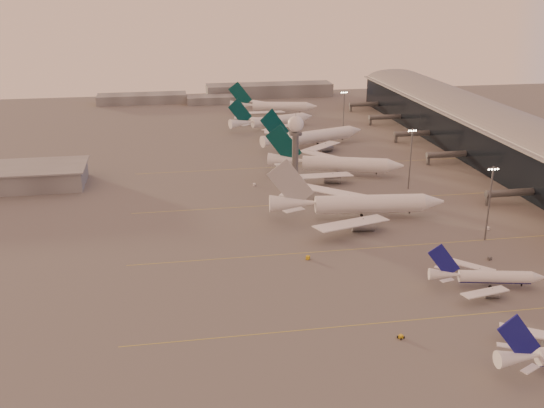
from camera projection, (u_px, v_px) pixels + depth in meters
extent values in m
plane|color=#585656|center=(379.00, 346.00, 148.24)|extent=(700.00, 700.00, 0.00)
cube|color=gold|center=(479.00, 314.00, 162.35)|extent=(180.00, 0.25, 0.02)
cube|color=gold|center=(412.00, 245.00, 204.10)|extent=(180.00, 0.25, 0.02)
cube|color=gold|center=(369.00, 200.00, 245.85)|extent=(180.00, 0.25, 0.02)
cube|color=gold|center=(335.00, 164.00, 292.24)|extent=(180.00, 0.25, 0.02)
cube|color=black|center=(542.00, 161.00, 264.69)|extent=(36.00, 360.00, 18.00)
cylinder|color=#585A5F|center=(513.00, 193.00, 239.74)|extent=(22.00, 2.80, 2.80)
cube|color=#585A5F|center=(488.00, 200.00, 238.90)|extent=(1.20, 1.20, 4.40)
cylinder|color=#585A5F|center=(449.00, 154.00, 291.69)|extent=(22.00, 2.80, 2.80)
cube|color=#585A5F|center=(428.00, 160.00, 290.86)|extent=(1.20, 1.20, 4.40)
cylinder|color=#585A5F|center=(415.00, 133.00, 330.66)|extent=(22.00, 2.80, 2.80)
cube|color=#585A5F|center=(396.00, 138.00, 329.82)|extent=(1.20, 1.20, 4.40)
cylinder|color=#585A5F|center=(387.00, 117.00, 369.63)|extent=(22.00, 2.80, 2.80)
cube|color=#585A5F|center=(370.00, 121.00, 368.79)|extent=(1.20, 1.20, 4.40)
cylinder|color=#585A5F|center=(366.00, 104.00, 406.74)|extent=(22.00, 2.80, 2.80)
cube|color=#585A5F|center=(351.00, 108.00, 405.90)|extent=(1.20, 1.20, 4.40)
cylinder|color=#585A5F|center=(295.00, 161.00, 256.68)|extent=(2.60, 2.60, 22.00)
cylinder|color=#585A5F|center=(296.00, 133.00, 252.81)|extent=(5.20, 5.20, 1.20)
sphere|color=white|center=(296.00, 124.00, 251.50)|extent=(6.40, 6.40, 6.40)
cylinder|color=#585A5F|center=(296.00, 115.00, 250.25)|extent=(0.16, 0.16, 2.00)
cylinder|color=#585A5F|center=(489.00, 204.00, 203.93)|extent=(0.56, 0.56, 25.00)
cube|color=#585A5F|center=(493.00, 168.00, 199.89)|extent=(3.60, 0.25, 0.25)
sphere|color=#FFEABF|center=(489.00, 170.00, 199.79)|extent=(0.56, 0.56, 0.56)
sphere|color=#FFEABF|center=(492.00, 169.00, 199.95)|extent=(0.56, 0.56, 0.56)
sphere|color=#FFEABF|center=(495.00, 169.00, 200.11)|extent=(0.56, 0.56, 0.56)
sphere|color=#FFEABF|center=(498.00, 169.00, 200.27)|extent=(0.56, 0.56, 0.56)
cylinder|color=#585A5F|center=(410.00, 159.00, 254.15)|extent=(0.56, 0.56, 25.00)
cube|color=#585A5F|center=(413.00, 130.00, 250.12)|extent=(3.60, 0.25, 0.25)
sphere|color=#FFEABF|center=(409.00, 131.00, 250.01)|extent=(0.56, 0.56, 0.56)
sphere|color=#FFEABF|center=(411.00, 131.00, 250.17)|extent=(0.56, 0.56, 0.56)
sphere|color=#FFEABF|center=(414.00, 131.00, 250.33)|extent=(0.56, 0.56, 0.56)
sphere|color=#FFEABF|center=(416.00, 131.00, 250.49)|extent=(0.56, 0.56, 0.56)
cylinder|color=#585A5F|center=(344.00, 114.00, 337.33)|extent=(0.56, 0.56, 25.00)
cube|color=#585A5F|center=(344.00, 92.00, 333.29)|extent=(3.60, 0.25, 0.25)
sphere|color=#FFEABF|center=(342.00, 93.00, 333.19)|extent=(0.56, 0.56, 0.56)
sphere|color=#FFEABF|center=(343.00, 93.00, 333.35)|extent=(0.56, 0.56, 0.56)
sphere|color=#FFEABF|center=(345.00, 92.00, 333.51)|extent=(0.56, 0.56, 0.56)
sphere|color=#FFEABF|center=(347.00, 92.00, 333.67)|extent=(0.56, 0.56, 0.56)
cube|color=slate|center=(142.00, 98.00, 434.44)|extent=(60.00, 18.00, 6.00)
cube|color=slate|center=(269.00, 90.00, 457.73)|extent=(90.00, 20.00, 9.00)
cube|color=slate|center=(216.00, 99.00, 433.40)|extent=(40.00, 15.00, 5.00)
cone|color=white|center=(518.00, 360.00, 136.43)|extent=(9.73, 4.03, 3.93)
cube|color=white|center=(537.00, 336.00, 147.62)|extent=(16.62, 11.13, 1.24)
cube|color=navy|center=(519.00, 340.00, 134.71)|extent=(10.80, 0.47, 11.72)
cube|color=white|center=(530.00, 371.00, 132.27)|extent=(4.75, 3.50, 0.26)
cube|color=white|center=(507.00, 348.00, 140.55)|extent=(4.76, 3.43, 0.26)
cylinder|color=white|center=(495.00, 278.00, 175.50)|extent=(20.01, 7.53, 3.36)
cylinder|color=navy|center=(495.00, 281.00, 175.75)|extent=(19.42, 6.53, 2.42)
cone|color=white|center=(538.00, 279.00, 175.00)|extent=(4.46, 4.11, 3.36)
cone|color=white|center=(444.00, 276.00, 175.94)|extent=(8.81, 5.07, 3.36)
cube|color=white|center=(485.00, 294.00, 168.11)|extent=(14.65, 7.03, 1.06)
cylinder|color=gray|center=(491.00, 296.00, 170.37)|extent=(4.20, 2.96, 2.19)
cube|color=gray|center=(492.00, 292.00, 170.05)|extent=(0.31, 0.27, 1.35)
cube|color=white|center=(469.00, 267.00, 183.68)|extent=(13.02, 11.78, 1.06)
cylinder|color=gray|center=(479.00, 275.00, 182.26)|extent=(4.20, 2.96, 2.19)
cube|color=gray|center=(479.00, 272.00, 181.94)|extent=(0.31, 0.27, 1.35)
cube|color=navy|center=(444.00, 262.00, 174.56)|extent=(9.08, 2.29, 10.02)
cube|color=white|center=(447.00, 282.00, 172.32)|extent=(4.05, 2.29, 0.22)
cube|color=white|center=(441.00, 270.00, 179.51)|extent=(3.89, 3.50, 0.22)
cylinder|color=black|center=(521.00, 286.00, 175.96)|extent=(0.44, 0.44, 0.88)
cylinder|color=black|center=(486.00, 282.00, 178.15)|extent=(1.05, 0.64, 0.97)
cylinder|color=black|center=(490.00, 289.00, 174.49)|extent=(1.05, 0.64, 0.97)
cylinder|color=white|center=(369.00, 207.00, 225.98)|extent=(39.17, 10.02, 6.05)
cylinder|color=white|center=(369.00, 210.00, 226.43)|extent=(38.22, 8.25, 4.36)
cone|color=white|center=(433.00, 205.00, 227.48)|extent=(8.08, 6.80, 6.05)
cone|color=white|center=(292.00, 206.00, 223.94)|extent=(16.79, 7.70, 6.05)
cube|color=white|center=(351.00, 227.00, 210.58)|extent=(28.19, 16.43, 1.80)
cylinder|color=gray|center=(363.00, 229.00, 215.29)|extent=(7.87, 4.69, 3.94)
cube|color=gray|center=(363.00, 225.00, 214.82)|extent=(0.32, 0.27, 2.42)
cube|color=white|center=(336.00, 195.00, 240.86)|extent=(26.67, 20.87, 1.80)
cylinder|color=gray|center=(349.00, 205.00, 238.41)|extent=(7.87, 4.69, 3.94)
cube|color=gray|center=(350.00, 201.00, 237.94)|extent=(0.32, 0.27, 2.42)
cube|color=#A3A6AB|center=(290.00, 187.00, 221.48)|extent=(16.73, 2.07, 17.97)
cube|color=white|center=(294.00, 213.00, 216.82)|extent=(8.01, 5.22, 0.24)
cube|color=white|center=(290.00, 199.00, 230.91)|extent=(7.85, 6.35, 0.24)
cylinder|color=black|center=(409.00, 215.00, 228.18)|extent=(0.49, 0.49, 0.98)
cylinder|color=black|center=(359.00, 214.00, 229.02)|extent=(1.12, 0.60, 1.07)
cylinder|color=black|center=(361.00, 219.00, 224.99)|extent=(1.12, 0.60, 1.07)
cylinder|color=white|center=(344.00, 166.00, 274.24)|extent=(36.30, 16.45, 5.84)
cylinder|color=white|center=(344.00, 169.00, 274.68)|extent=(35.12, 14.67, 4.21)
cone|color=white|center=(395.00, 168.00, 271.54)|extent=(8.44, 7.68, 5.84)
cone|color=white|center=(285.00, 163.00, 277.20)|extent=(16.24, 10.13, 5.84)
cube|color=white|center=(322.00, 178.00, 261.48)|extent=(26.97, 10.79, 1.73)
cylinder|color=gray|center=(333.00, 182.00, 265.09)|extent=(7.83, 5.73, 3.80)
cube|color=gray|center=(333.00, 179.00, 264.63)|extent=(0.36, 0.33, 2.34)
cube|color=white|center=(326.00, 159.00, 289.91)|extent=(22.78, 23.02, 1.73)
cylinder|color=gray|center=(335.00, 166.00, 286.81)|extent=(7.83, 5.73, 3.80)
cube|color=gray|center=(335.00, 163.00, 286.34)|extent=(0.36, 0.33, 2.34)
cube|color=#043739|center=(284.00, 147.00, 274.95)|extent=(15.43, 5.16, 17.29)
cube|color=white|center=(283.00, 167.00, 270.64)|extent=(7.32, 3.64, 0.25)
cube|color=white|center=(287.00, 158.00, 283.73)|extent=(6.90, 6.73, 0.25)
cylinder|color=black|center=(376.00, 176.00, 273.74)|extent=(0.50, 0.50, 1.01)
cylinder|color=black|center=(338.00, 173.00, 277.87)|extent=(1.21, 0.81, 1.11)
cylinder|color=black|center=(337.00, 176.00, 273.74)|extent=(1.21, 0.81, 1.11)
cylinder|color=white|center=(320.00, 138.00, 323.42)|extent=(36.34, 17.69, 5.88)
cylinder|color=white|center=(320.00, 140.00, 323.86)|extent=(35.10, 15.90, 4.23)
cone|color=white|center=(355.00, 133.00, 333.45)|extent=(8.61, 7.90, 5.88)
cone|color=white|center=(276.00, 142.00, 311.24)|extent=(16.38, 10.64, 5.88)
cube|color=white|center=(322.00, 148.00, 307.03)|extent=(22.42, 23.65, 1.74)
cylinder|color=gray|center=(325.00, 150.00, 312.87)|extent=(7.93, 5.96, 3.82)
cube|color=gray|center=(326.00, 148.00, 312.41)|extent=(0.37, 0.34, 2.35)
cube|color=white|center=(290.00, 135.00, 332.21)|extent=(27.09, 10.00, 1.74)
cylinder|color=gray|center=(300.00, 140.00, 332.11)|extent=(7.93, 5.96, 3.82)
cube|color=gray|center=(300.00, 138.00, 331.64)|extent=(0.37, 0.34, 2.35)
cube|color=#043739|center=(275.00, 128.00, 308.52)|extent=(15.37, 5.72, 17.40)
cube|color=white|center=(283.00, 145.00, 305.27)|extent=(6.84, 6.89, 0.25)
cube|color=white|center=(269.00, 139.00, 316.86)|extent=(7.31, 3.43, 0.25)
cylinder|color=black|center=(342.00, 141.00, 331.03)|extent=(0.51, 0.51, 1.01)
cylinder|color=black|center=(313.00, 144.00, 325.10)|extent=(1.22, 0.85, 1.12)
cylinder|color=black|center=(318.00, 146.00, 321.44)|extent=(1.22, 0.85, 1.12)
cylinder|color=white|center=(278.00, 122.00, 361.02)|extent=(32.44, 15.22, 5.23)
cylinder|color=white|center=(278.00, 124.00, 361.42)|extent=(31.36, 13.62, 3.77)
cone|color=white|center=(307.00, 118.00, 369.66)|extent=(7.61, 6.95, 5.23)
cone|color=white|center=(241.00, 125.00, 350.52)|extent=(14.56, 9.26, 5.23)
cube|color=white|center=(277.00, 130.00, 346.44)|extent=(20.19, 20.83, 1.55)
cylinder|color=gray|center=(281.00, 132.00, 351.61)|extent=(7.03, 5.21, 3.40)
cube|color=gray|center=(281.00, 129.00, 351.20)|extent=(0.33, 0.30, 2.09)
cube|color=white|center=(255.00, 120.00, 369.08)|extent=(24.13, 9.30, 1.55)
cylinder|color=gray|center=(263.00, 124.00, 368.90)|extent=(7.03, 5.21, 3.40)
cube|color=gray|center=(263.00, 122.00, 368.48)|extent=(0.33, 0.30, 2.09)
cube|color=#043739|center=(240.00, 114.00, 348.12)|extent=(13.76, 4.85, 15.48)
cube|color=white|center=(246.00, 127.00, 345.17)|extent=(6.13, 6.08, 0.23)
cube|color=white|center=(236.00, 122.00, 355.59)|extent=(6.54, 3.16, 0.23)
cylinder|color=black|center=(297.00, 125.00, 367.61)|extent=(0.45, 0.45, 0.90)
cylinder|color=black|center=(272.00, 127.00, 362.58)|extent=(1.08, 0.74, 0.99)
cylinder|color=black|center=(276.00, 128.00, 359.28)|extent=(1.08, 0.74, 0.99)
cylinder|color=white|center=(280.00, 108.00, 398.30)|extent=(34.09, 12.27, 5.43)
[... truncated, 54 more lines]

